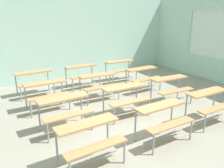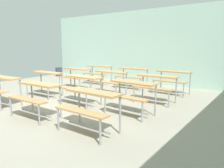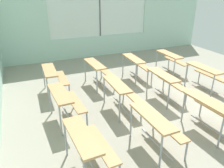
{
  "view_description": "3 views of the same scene",
  "coord_description": "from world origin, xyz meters",
  "px_view_note": "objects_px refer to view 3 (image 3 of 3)",
  "views": [
    {
      "loc": [
        -2.62,
        -4.12,
        2.55
      ],
      "look_at": [
        0.37,
        1.03,
        0.66
      ],
      "focal_mm": 37.45,
      "sensor_mm": 36.0,
      "label": 1
    },
    {
      "loc": [
        4.42,
        -3.65,
        1.55
      ],
      "look_at": [
        0.74,
        1.34,
        0.44
      ],
      "focal_mm": 34.49,
      "sensor_mm": 36.0,
      "label": 2
    },
    {
      "loc": [
        -4.02,
        3.83,
        2.84
      ],
      "look_at": [
        1.05,
        1.65,
        0.4
      ],
      "focal_mm": 36.0,
      "sensor_mm": 36.0,
      "label": 3
    }
  ],
  "objects_px": {
    "desk_bench_r0c2": "(171,58)",
    "desk_bench_r2c2": "(98,68)",
    "desk_bench_r1c0": "(211,107)",
    "desk_bench_r3c0": "(88,142)",
    "desk_bench_r0c1": "(206,73)",
    "desk_bench_r2c0": "(157,123)",
    "desk_bench_r1c2": "(136,63)",
    "desk_bench_r1c1": "(166,80)",
    "desk_bench_r2c1": "(121,89)",
    "desk_bench_r3c2": "(54,75)",
    "desk_bench_r3c1": "(65,99)"
  },
  "relations": [
    {
      "from": "desk_bench_r0c2",
      "to": "desk_bench_r2c2",
      "type": "bearing_deg",
      "value": 88.89
    },
    {
      "from": "desk_bench_r1c0",
      "to": "desk_bench_r3c0",
      "type": "xyz_separation_m",
      "value": [
        -0.06,
        2.63,
        0.0
      ]
    },
    {
      "from": "desk_bench_r0c1",
      "to": "desk_bench_r2c0",
      "type": "bearing_deg",
      "value": 118.84
    },
    {
      "from": "desk_bench_r1c2",
      "to": "desk_bench_r2c2",
      "type": "height_order",
      "value": "same"
    },
    {
      "from": "desk_bench_r0c1",
      "to": "desk_bench_r1c1",
      "type": "height_order",
      "value": "same"
    },
    {
      "from": "desk_bench_r0c2",
      "to": "desk_bench_r1c1",
      "type": "xyz_separation_m",
      "value": [
        -1.49,
        1.29,
        0.0
      ]
    },
    {
      "from": "desk_bench_r1c1",
      "to": "desk_bench_r2c1",
      "type": "bearing_deg",
      "value": 93.89
    },
    {
      "from": "desk_bench_r0c1",
      "to": "desk_bench_r3c2",
      "type": "xyz_separation_m",
      "value": [
        1.52,
        4.0,
        0.0
      ]
    },
    {
      "from": "desk_bench_r2c1",
      "to": "desk_bench_r3c2",
      "type": "xyz_separation_m",
      "value": [
        1.58,
        1.3,
        0.0
      ]
    },
    {
      "from": "desk_bench_r2c2",
      "to": "desk_bench_r3c0",
      "type": "xyz_separation_m",
      "value": [
        -3.16,
        1.32,
        0.0
      ]
    },
    {
      "from": "desk_bench_r1c2",
      "to": "desk_bench_r2c0",
      "type": "relative_size",
      "value": 1.02
    },
    {
      "from": "desk_bench_r1c2",
      "to": "desk_bench_r2c1",
      "type": "height_order",
      "value": "same"
    },
    {
      "from": "desk_bench_r1c0",
      "to": "desk_bench_r1c2",
      "type": "relative_size",
      "value": 0.99
    },
    {
      "from": "desk_bench_r2c1",
      "to": "desk_bench_r3c0",
      "type": "distance_m",
      "value": 2.04
    },
    {
      "from": "desk_bench_r0c2",
      "to": "desk_bench_r3c2",
      "type": "height_order",
      "value": "same"
    },
    {
      "from": "desk_bench_r0c2",
      "to": "desk_bench_r0c1",
      "type": "bearing_deg",
      "value": -177.22
    },
    {
      "from": "desk_bench_r0c2",
      "to": "desk_bench_r1c1",
      "type": "bearing_deg",
      "value": 139.06
    },
    {
      "from": "desk_bench_r1c1",
      "to": "desk_bench_r1c2",
      "type": "distance_m",
      "value": 1.54
    },
    {
      "from": "desk_bench_r1c0",
      "to": "desk_bench_r2c0",
      "type": "height_order",
      "value": "same"
    },
    {
      "from": "desk_bench_r0c1",
      "to": "desk_bench_r2c1",
      "type": "distance_m",
      "value": 2.7
    },
    {
      "from": "desk_bench_r1c0",
      "to": "desk_bench_r2c2",
      "type": "relative_size",
      "value": 1.0
    },
    {
      "from": "desk_bench_r0c2",
      "to": "desk_bench_r2c1",
      "type": "height_order",
      "value": "same"
    },
    {
      "from": "desk_bench_r1c1",
      "to": "desk_bench_r2c2",
      "type": "relative_size",
      "value": 0.99
    },
    {
      "from": "desk_bench_r2c0",
      "to": "desk_bench_r1c2",
      "type": "bearing_deg",
      "value": -23.68
    },
    {
      "from": "desk_bench_r2c0",
      "to": "desk_bench_r2c1",
      "type": "relative_size",
      "value": 0.99
    },
    {
      "from": "desk_bench_r1c2",
      "to": "desk_bench_r2c0",
      "type": "bearing_deg",
      "value": 160.19
    },
    {
      "from": "desk_bench_r0c1",
      "to": "desk_bench_r2c0",
      "type": "xyz_separation_m",
      "value": [
        -1.59,
        2.71,
        0.0
      ]
    },
    {
      "from": "desk_bench_r1c1",
      "to": "desk_bench_r0c2",
      "type": "bearing_deg",
      "value": -39.79
    },
    {
      "from": "desk_bench_r3c1",
      "to": "desk_bench_r0c2",
      "type": "bearing_deg",
      "value": -71.58
    },
    {
      "from": "desk_bench_r1c2",
      "to": "desk_bench_r3c1",
      "type": "relative_size",
      "value": 1.0
    },
    {
      "from": "desk_bench_r0c2",
      "to": "desk_bench_r3c2",
      "type": "xyz_separation_m",
      "value": [
        0.02,
        3.93,
        0.0
      ]
    },
    {
      "from": "desk_bench_r2c0",
      "to": "desk_bench_r3c2",
      "type": "distance_m",
      "value": 3.37
    },
    {
      "from": "desk_bench_r0c2",
      "to": "desk_bench_r2c0",
      "type": "bearing_deg",
      "value": 139.51
    },
    {
      "from": "desk_bench_r0c1",
      "to": "desk_bench_r2c1",
      "type": "bearing_deg",
      "value": 89.61
    },
    {
      "from": "desk_bench_r1c0",
      "to": "desk_bench_r2c1",
      "type": "bearing_deg",
      "value": 38.85
    },
    {
      "from": "desk_bench_r1c0",
      "to": "desk_bench_r2c1",
      "type": "xyz_separation_m",
      "value": [
        1.5,
        1.31,
        0.0
      ]
    },
    {
      "from": "desk_bench_r0c2",
      "to": "desk_bench_r1c2",
      "type": "relative_size",
      "value": 0.97
    },
    {
      "from": "desk_bench_r2c2",
      "to": "desk_bench_r2c1",
      "type": "bearing_deg",
      "value": 177.61
    },
    {
      "from": "desk_bench_r0c1",
      "to": "desk_bench_r3c0",
      "type": "relative_size",
      "value": 0.99
    },
    {
      "from": "desk_bench_r0c2",
      "to": "desk_bench_r2c1",
      "type": "relative_size",
      "value": 0.99
    },
    {
      "from": "desk_bench_r3c0",
      "to": "desk_bench_r3c2",
      "type": "distance_m",
      "value": 3.13
    },
    {
      "from": "desk_bench_r3c0",
      "to": "desk_bench_r3c2",
      "type": "height_order",
      "value": "same"
    },
    {
      "from": "desk_bench_r2c2",
      "to": "desk_bench_r3c2",
      "type": "bearing_deg",
      "value": 89.21
    },
    {
      "from": "desk_bench_r0c2",
      "to": "desk_bench_r2c2",
      "type": "distance_m",
      "value": 2.62
    },
    {
      "from": "desk_bench_r1c0",
      "to": "desk_bench_r3c2",
      "type": "xyz_separation_m",
      "value": [
        3.08,
        2.61,
        0.0
      ]
    },
    {
      "from": "desk_bench_r1c0",
      "to": "desk_bench_r2c1",
      "type": "height_order",
      "value": "same"
    },
    {
      "from": "desk_bench_r3c2",
      "to": "desk_bench_r2c0",
      "type": "bearing_deg",
      "value": -155.58
    },
    {
      "from": "desk_bench_r1c0",
      "to": "desk_bench_r1c2",
      "type": "height_order",
      "value": "same"
    },
    {
      "from": "desk_bench_r2c2",
      "to": "desk_bench_r1c0",
      "type": "bearing_deg",
      "value": -159.27
    },
    {
      "from": "desk_bench_r1c2",
      "to": "desk_bench_r2c1",
      "type": "relative_size",
      "value": 1.01
    }
  ]
}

